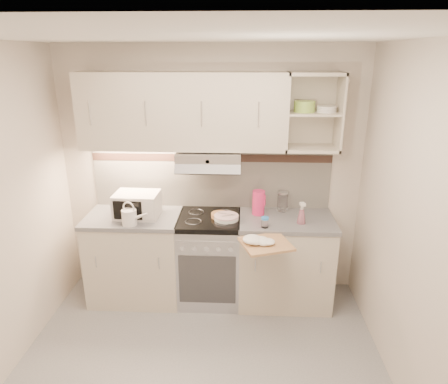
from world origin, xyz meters
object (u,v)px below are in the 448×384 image
at_px(watering_can, 130,217).
at_px(cutting_board, 266,244).
at_px(pink_pitcher, 259,203).
at_px(spray_bottle, 302,214).
at_px(electric_range, 210,258).
at_px(glass_jar, 283,201).
at_px(plate_stack, 226,217).
at_px(microwave, 137,205).

height_order(watering_can, cutting_board, watering_can).
bearing_deg(watering_can, pink_pitcher, 31.13).
relative_size(pink_pitcher, cutting_board, 0.61).
bearing_deg(spray_bottle, electric_range, 158.86).
bearing_deg(pink_pitcher, cutting_board, -67.65).
height_order(pink_pitcher, cutting_board, pink_pitcher).
distance_m(glass_jar, spray_bottle, 0.34).
bearing_deg(plate_stack, spray_bottle, -4.18).
relative_size(plate_stack, spray_bottle, 1.06).
bearing_deg(spray_bottle, pink_pitcher, 138.44).
distance_m(plate_stack, cutting_board, 0.57).
distance_m(electric_range, microwave, 0.90).
relative_size(pink_pitcher, spray_bottle, 1.09).
height_order(watering_can, spray_bottle, watering_can).
bearing_deg(pink_pitcher, electric_range, -150.60).
height_order(electric_range, spray_bottle, spray_bottle).
bearing_deg(glass_jar, electric_range, -164.57).
distance_m(pink_pitcher, spray_bottle, 0.44).
bearing_deg(spray_bottle, cutting_board, -145.58).
relative_size(glass_jar, spray_bottle, 0.92).
height_order(electric_range, microwave, microwave).
bearing_deg(glass_jar, watering_can, -163.61).
height_order(microwave, cutting_board, microwave).
relative_size(spray_bottle, cutting_board, 0.56).
relative_size(electric_range, microwave, 2.10).
distance_m(glass_jar, cutting_board, 0.74).
height_order(electric_range, pink_pitcher, pink_pitcher).
height_order(plate_stack, cutting_board, plate_stack).
bearing_deg(watering_can, plate_stack, 26.97).
relative_size(watering_can, plate_stack, 1.13).
bearing_deg(electric_range, spray_bottle, -6.79).
bearing_deg(electric_range, plate_stack, -17.18).
bearing_deg(cutting_board, spray_bottle, 29.72).
relative_size(electric_range, plate_stack, 3.83).
distance_m(microwave, plate_stack, 0.88).
xyz_separation_m(electric_range, cutting_board, (0.53, -0.50, 0.42)).
height_order(plate_stack, spray_bottle, spray_bottle).
distance_m(plate_stack, glass_jar, 0.61).
bearing_deg(electric_range, glass_jar, 15.43).
relative_size(microwave, glass_jar, 2.10).
height_order(watering_can, glass_jar, watering_can).
bearing_deg(glass_jar, plate_stack, -155.51).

